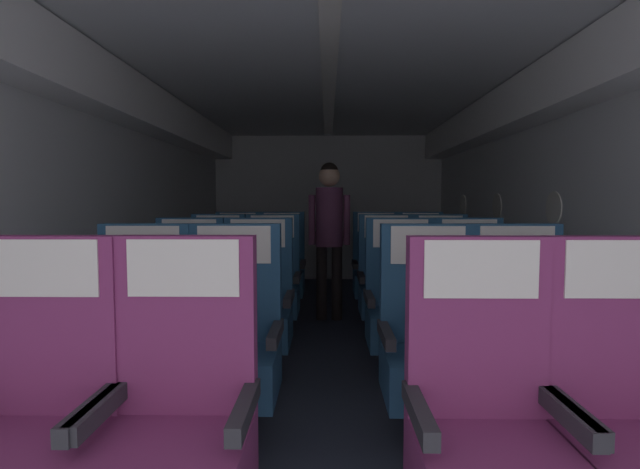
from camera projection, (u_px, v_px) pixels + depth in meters
ground at (329, 356)px, 3.90m from camera, size 3.80×8.00×0.02m
fuselage_shell at (329, 152)px, 4.08m from camera, size 3.68×7.65×2.30m
seat_a_left_window at (33, 429)px, 1.63m from camera, size 0.52×0.47×1.12m
seat_a_left_aisle at (178, 428)px, 1.63m from camera, size 0.52×0.47×1.12m
seat_a_right_aisle at (632, 432)px, 1.60m from camera, size 0.52×0.47×1.12m
seat_a_right_window at (486, 432)px, 1.60m from camera, size 0.52×0.47×1.12m
seat_b_left_window at (139, 348)px, 2.52m from camera, size 0.52×0.47×1.12m
seat_b_left_aisle at (232, 348)px, 2.53m from camera, size 0.52×0.47×1.12m
seat_b_right_aisle at (521, 349)px, 2.51m from camera, size 0.52×0.47×1.12m
seat_b_right_window at (430, 349)px, 2.50m from camera, size 0.52×0.47×1.12m
seat_c_left_window at (187, 309)px, 3.43m from camera, size 0.52×0.47×1.12m
seat_c_left_aisle at (257, 309)px, 3.42m from camera, size 0.52×0.47×1.12m
seat_c_right_aisle at (471, 309)px, 3.41m from camera, size 0.52×0.47×1.12m
seat_c_right_window at (402, 309)px, 3.41m from camera, size 0.52×0.47×1.12m
seat_d_left_window at (217, 286)px, 4.34m from camera, size 0.52×0.47×1.12m
seat_d_left_aisle at (272, 286)px, 4.33m from camera, size 0.52×0.47×1.12m
seat_d_right_aisle at (442, 287)px, 4.29m from camera, size 0.52×0.47×1.12m
seat_d_right_window at (387, 286)px, 4.32m from camera, size 0.52×0.47×1.12m
seat_e_left_window at (237, 272)px, 5.23m from camera, size 0.52×0.47×1.12m
seat_e_left_aisle at (281, 272)px, 5.23m from camera, size 0.52×0.47×1.12m
seat_e_right_aisle at (422, 272)px, 5.20m from camera, size 0.52×0.47×1.12m
seat_e_right_window at (376, 272)px, 5.20m from camera, size 0.52×0.47×1.12m
flight_attendant at (329, 223)px, 5.00m from camera, size 0.43×0.28×1.63m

